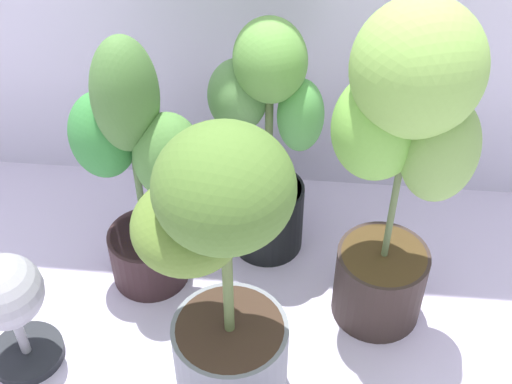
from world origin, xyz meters
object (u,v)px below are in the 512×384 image
Objects in this scene: potted_plant_back_right at (402,153)px; floor_fan at (8,301)px; potted_plant_back_center at (267,138)px; potted_plant_back_left at (137,166)px; potted_plant_center at (220,269)px.

floor_fan is at bearing -165.03° from potted_plant_back_right.
potted_plant_back_center reaches higher than floor_fan.
potted_plant_back_right is at bearing -5.92° from potted_plant_back_left.
floor_fan is (-0.26, -0.29, -0.18)m from potted_plant_back_left.
potted_plant_center reaches higher than potted_plant_back_left.
potted_plant_back_left is at bearing 174.08° from potted_plant_back_right.
potted_plant_back_center is (0.06, 0.47, -0.03)m from potted_plant_center.
potted_plant_back_right is 0.46m from potted_plant_center.
floor_fan is at bearing -131.06° from potted_plant_back_left.
potted_plant_back_right is 2.63× the size of floor_fan.
potted_plant_center is at bearing 102.03° from floor_fan.
potted_plant_center is 0.40m from potted_plant_back_left.
potted_plant_center reaches higher than floor_fan.
potted_plant_back_center is 2.11× the size of floor_fan.
potted_plant_back_center is at bearing 143.82° from floor_fan.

